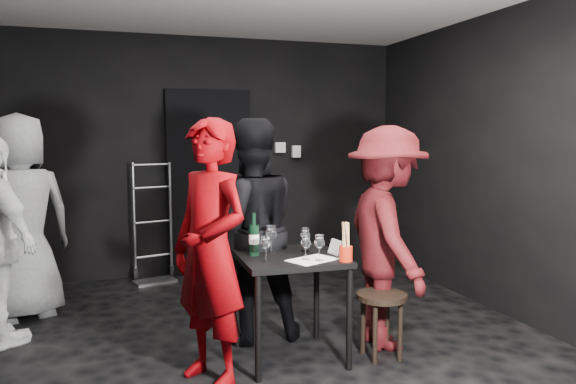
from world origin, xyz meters
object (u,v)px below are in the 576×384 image
object	(u,v)px
tasting_table	(290,269)
bystander_grey	(19,198)
stool	(382,306)
hand_truck	(154,260)
woman_black	(249,214)
man_maroon	(387,225)
wine_bottle	(254,239)
server_red	(210,233)
breadstick_cup	(346,242)

from	to	relation	value
tasting_table	bystander_grey	xyz separation A→B (m)	(-1.95, 1.52, 0.41)
stool	hand_truck	bearing A→B (deg)	117.70
woman_black	man_maroon	bearing A→B (deg)	153.47
bystander_grey	wine_bottle	bearing A→B (deg)	114.88
hand_truck	woman_black	xyz separation A→B (m)	(0.59, -2.01, 0.76)
stool	server_red	world-z (taller)	server_red
hand_truck	server_red	distance (m)	2.79
server_red	man_maroon	size ratio (longest dim) A/B	1.05
hand_truck	breadstick_cup	xyz separation A→B (m)	(1.08, -2.77, 0.65)
server_red	bystander_grey	distance (m)	2.20
breadstick_cup	bystander_grey	bearing A→B (deg)	141.18
man_maroon	bystander_grey	size ratio (longest dim) A/B	0.87
tasting_table	breadstick_cup	xyz separation A→B (m)	(0.30, -0.29, 0.23)
man_maroon	bystander_grey	world-z (taller)	bystander_grey
stool	man_maroon	xyz separation A→B (m)	(0.14, 0.21, 0.55)
bystander_grey	tasting_table	bearing A→B (deg)	117.19
breadstick_cup	woman_black	bearing A→B (deg)	122.62
wine_bottle	hand_truck	bearing A→B (deg)	102.49
tasting_table	server_red	world-z (taller)	server_red
bystander_grey	server_red	bearing A→B (deg)	103.03
wine_bottle	breadstick_cup	xyz separation A→B (m)	(0.55, -0.37, 0.01)
stool	bystander_grey	distance (m)	3.17
hand_truck	stool	distance (m)	3.02
stool	wine_bottle	world-z (taller)	wine_bottle
woman_black	stool	bearing A→B (deg)	139.68
hand_truck	wine_bottle	size ratio (longest dim) A/B	4.28
stool	bystander_grey	world-z (taller)	bystander_grey
tasting_table	woman_black	xyz separation A→B (m)	(-0.18, 0.47, 0.34)
hand_truck	man_maroon	xyz separation A→B (m)	(1.54, -2.46, 0.70)
stool	server_red	bearing A→B (deg)	-179.26
tasting_table	wine_bottle	distance (m)	0.33
server_red	woman_black	xyz separation A→B (m)	(0.42, 0.68, 0.02)
woman_black	breadstick_cup	distance (m)	0.90
tasting_table	server_red	bearing A→B (deg)	-160.87
hand_truck	breadstick_cup	world-z (taller)	hand_truck
server_red	wine_bottle	world-z (taller)	server_red
tasting_table	breadstick_cup	world-z (taller)	breadstick_cup
server_red	bystander_grey	bearing A→B (deg)	-172.07
bystander_grey	wine_bottle	xyz separation A→B (m)	(1.71, -1.45, -0.20)
tasting_table	breadstick_cup	distance (m)	0.48
woman_black	breadstick_cup	bearing A→B (deg)	121.54
man_maroon	woman_black	bearing A→B (deg)	70.13
man_maroon	wine_bottle	distance (m)	1.01
woman_black	man_maroon	distance (m)	1.05
bystander_grey	wine_bottle	size ratio (longest dim) A/B	7.00
bystander_grey	hand_truck	bearing A→B (deg)	-165.78
bystander_grey	breadstick_cup	world-z (taller)	bystander_grey
woman_black	hand_truck	bearing A→B (deg)	-74.61
stool	woman_black	bearing A→B (deg)	140.75
tasting_table	bystander_grey	distance (m)	2.51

